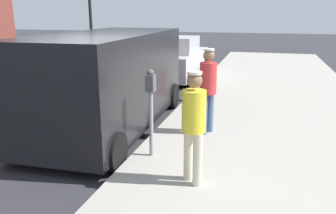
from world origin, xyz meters
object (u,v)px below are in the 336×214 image
object	(u,v)px
parking_meter_near	(151,98)
fire_hydrant	(204,83)
parked_sedan_ahead	(176,59)
pedestrian_in_yellow	(194,121)
parked_van	(110,78)
pedestrian_in_red	(208,86)

from	to	relation	value
parking_meter_near	fire_hydrant	bearing A→B (deg)	88.75
parked_sedan_ahead	fire_hydrant	distance (m)	3.89
pedestrian_in_yellow	parked_van	size ratio (longest dim) A/B	0.31
parked_sedan_ahead	fire_hydrant	world-z (taller)	parked_sedan_ahead
pedestrian_in_yellow	parked_van	world-z (taller)	parked_van
pedestrian_in_red	fire_hydrant	distance (m)	3.27
fire_hydrant	parked_van	bearing A→B (deg)	-118.05
pedestrian_in_yellow	fire_hydrant	xyz separation A→B (m)	(-0.80, 5.37, -0.53)
pedestrian_in_red	parked_van	distance (m)	2.24
parking_meter_near	pedestrian_in_red	distance (m)	1.61
parking_meter_near	parked_van	xyz separation A→B (m)	(-1.50, 1.59, -0.03)
parked_van	parked_sedan_ahead	bearing A→B (deg)	91.33
parked_van	parked_sedan_ahead	distance (m)	6.49
parked_van	parking_meter_near	bearing A→B (deg)	-46.61
parking_meter_near	parked_sedan_ahead	bearing A→B (deg)	101.57
fire_hydrant	parked_sedan_ahead	bearing A→B (deg)	116.76
pedestrian_in_red	parked_sedan_ahead	world-z (taller)	pedestrian_in_red
pedestrian_in_yellow	fire_hydrant	bearing A→B (deg)	98.43
pedestrian_in_yellow	pedestrian_in_red	distance (m)	2.21
pedestrian_in_red	pedestrian_in_yellow	bearing A→B (deg)	-85.74
parked_sedan_ahead	fire_hydrant	xyz separation A→B (m)	(1.75, -3.47, -0.18)
parked_sedan_ahead	parked_van	bearing A→B (deg)	-88.67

